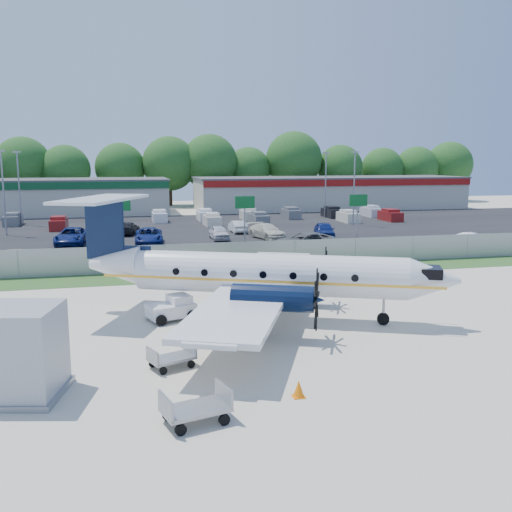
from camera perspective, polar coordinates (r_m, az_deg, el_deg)
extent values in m
plane|color=beige|center=(29.72, 2.70, -6.28)|extent=(170.00, 170.00, 0.00)
cube|color=#2D561E|center=(41.06, -1.95, -1.78)|extent=(170.00, 4.00, 0.02)
cube|color=black|center=(47.82, -3.62, -0.15)|extent=(170.00, 8.00, 0.02)
cube|color=black|center=(68.40, -6.64, 2.78)|extent=(170.00, 32.00, 0.02)
cube|color=gray|center=(42.81, -2.49, 0.04)|extent=(120.00, 0.02, 1.90)
cube|color=gray|center=(42.65, -2.50, 1.34)|extent=(120.00, 0.06, 0.06)
cube|color=gray|center=(42.98, -2.48, -1.21)|extent=(120.00, 0.06, 0.06)
cube|color=#BBB8A9|center=(91.04, -23.64, 5.32)|extent=(46.00, 12.00, 5.00)
cube|color=#474749|center=(90.91, -23.75, 6.96)|extent=(46.40, 12.40, 0.24)
cube|color=#BBB8A9|center=(95.85, 7.41, 6.23)|extent=(44.00, 12.00, 5.00)
cube|color=#474749|center=(95.73, 7.44, 7.79)|extent=(44.40, 12.40, 0.24)
cube|color=maroon|center=(90.08, 8.82, 7.25)|extent=(44.00, 0.20, 1.00)
cylinder|color=gray|center=(50.76, -13.38, 3.02)|extent=(0.14, 0.14, 5.00)
cube|color=#0C5923|center=(50.44, -13.46, 5.03)|extent=(1.80, 0.08, 1.10)
cylinder|color=gray|center=(51.93, -1.14, 3.42)|extent=(0.14, 0.14, 5.00)
cube|color=#0C5923|center=(51.62, -1.11, 5.39)|extent=(1.80, 0.08, 1.10)
cylinder|color=gray|center=(55.31, 10.09, 3.66)|extent=(0.14, 0.14, 5.00)
cube|color=#0C5923|center=(55.02, 10.21, 5.51)|extent=(1.80, 0.08, 1.10)
cylinder|color=gray|center=(66.63, -23.92, 5.71)|extent=(0.18, 0.18, 9.00)
cube|color=gray|center=(66.54, -24.19, 9.57)|extent=(0.90, 0.35, 0.18)
cylinder|color=gray|center=(71.27, 9.78, 6.60)|extent=(0.18, 0.18, 9.00)
cube|color=gray|center=(71.18, 9.88, 10.22)|extent=(0.90, 0.35, 0.18)
cylinder|color=gray|center=(76.48, -22.59, 6.21)|extent=(0.18, 0.18, 9.00)
cube|color=gray|center=(76.39, -22.81, 9.57)|extent=(0.90, 0.35, 0.18)
cylinder|color=gray|center=(80.55, 6.97, 7.01)|extent=(0.18, 0.18, 9.00)
cube|color=gray|center=(80.47, 7.03, 10.22)|extent=(0.90, 0.35, 0.18)
cylinder|color=silver|center=(29.07, 1.37, -1.82)|extent=(13.47, 7.50, 2.10)
cone|color=silver|center=(28.96, 17.45, -2.31)|extent=(3.07, 2.90, 2.10)
cone|color=silver|center=(31.40, -13.83, -0.82)|extent=(3.47, 3.08, 2.10)
cube|color=black|center=(28.85, 17.05, -1.55)|extent=(1.49, 1.71, 0.50)
cube|color=silver|center=(29.28, 0.29, -2.94)|extent=(11.09, 19.21, 0.24)
cylinder|color=black|center=(25.98, 1.70, -4.21)|extent=(3.93, 2.63, 1.21)
cylinder|color=black|center=(32.17, 3.43, -1.51)|extent=(3.93, 2.63, 1.21)
cube|color=black|center=(31.36, -14.89, 2.59)|extent=(2.00, 1.03, 3.20)
cube|color=silver|center=(31.26, -15.20, 5.51)|extent=(5.19, 7.33, 0.15)
cylinder|color=gray|center=(29.13, 12.63, -5.38)|extent=(0.13, 0.13, 1.44)
cylinder|color=black|center=(29.24, 12.60, -6.15)|extent=(0.65, 0.43, 0.62)
cylinder|color=black|center=(26.60, -0.93, -7.40)|extent=(0.82, 0.69, 0.71)
cylinder|color=black|center=(32.68, 1.28, -4.15)|extent=(0.82, 0.69, 0.71)
cube|color=silver|center=(29.67, -8.49, -5.38)|extent=(2.64, 2.04, 0.65)
cube|color=silver|center=(29.72, -7.69, -4.32)|extent=(1.34, 1.46, 0.46)
cube|color=black|center=(29.88, -6.96, -4.19)|extent=(0.47, 1.02, 0.37)
cylinder|color=black|center=(28.78, -9.46, -6.36)|extent=(0.59, 0.37, 0.56)
cylinder|color=black|center=(30.09, -10.50, -5.68)|extent=(0.59, 0.37, 0.56)
cylinder|color=black|center=(29.42, -6.42, -5.94)|extent=(0.59, 0.37, 0.56)
cylinder|color=black|center=(30.69, -7.57, -5.30)|extent=(0.59, 0.37, 0.56)
cube|color=gray|center=(23.13, -8.43, -10.08)|extent=(2.00, 1.62, 0.10)
cube|color=gray|center=(22.70, -10.33, -9.82)|extent=(0.45, 0.99, 0.52)
cube|color=gray|center=(23.40, -6.62, -9.12)|extent=(0.45, 0.99, 0.52)
cylinder|color=black|center=(22.55, -9.25, -11.26)|extent=(0.33, 0.21, 0.31)
cylinder|color=black|center=(23.36, -10.31, -10.54)|extent=(0.33, 0.21, 0.31)
cylinder|color=black|center=(23.07, -6.50, -10.71)|extent=(0.33, 0.21, 0.31)
cylinder|color=black|center=(23.87, -7.62, -10.03)|extent=(0.33, 0.21, 0.31)
cube|color=gray|center=(18.52, -6.05, -14.98)|extent=(2.30, 1.71, 0.12)
cube|color=gray|center=(18.09, -9.02, -14.60)|extent=(0.39, 1.21, 0.62)
cube|color=gray|center=(18.75, -3.23, -13.59)|extent=(0.39, 1.21, 0.62)
cylinder|color=black|center=(17.93, -7.54, -16.86)|extent=(0.39, 0.21, 0.37)
cylinder|color=black|center=(18.89, -8.80, -15.45)|extent=(0.39, 0.21, 0.37)
cylinder|color=black|center=(18.42, -3.19, -16.02)|extent=(0.39, 0.21, 0.37)
cylinder|color=black|center=(19.36, -4.65, -14.72)|extent=(0.39, 0.21, 0.37)
cube|color=#A6A9AC|center=(21.55, -22.62, -8.87)|extent=(3.18, 3.18, 3.18)
cube|color=gray|center=(22.05, -22.36, -12.53)|extent=(3.44, 3.44, 0.21)
cone|color=orange|center=(36.13, 11.64, -3.12)|extent=(0.38, 0.38, 0.57)
cube|color=orange|center=(36.19, 11.63, -3.53)|extent=(0.40, 0.40, 0.03)
cone|color=orange|center=(20.35, 4.28, -13.09)|extent=(0.40, 0.40, 0.60)
cube|color=orange|center=(20.46, 4.27, -13.83)|extent=(0.43, 0.43, 0.03)
cone|color=orange|center=(39.36, 4.36, -1.87)|extent=(0.40, 0.40, 0.60)
cube|color=orange|center=(39.42, 4.35, -2.28)|extent=(0.42, 0.42, 0.03)
imported|color=beige|center=(46.05, -22.36, -1.27)|extent=(5.71, 3.09, 1.52)
imported|color=#595B5E|center=(51.05, 5.00, 0.45)|extent=(6.39, 3.44, 1.70)
imported|color=silver|center=(54.90, 21.14, 0.48)|extent=(5.11, 2.58, 1.61)
imported|color=navy|center=(57.74, -17.89, 1.09)|extent=(3.23, 6.09, 1.63)
imported|color=navy|center=(56.30, -10.63, 1.18)|extent=(2.86, 5.74, 1.56)
imported|color=silver|center=(58.56, -3.71, 1.65)|extent=(1.69, 4.19, 1.43)
imported|color=beige|center=(59.21, 1.09, 1.76)|extent=(3.54, 5.63, 1.52)
imported|color=navy|center=(59.90, 6.82, 1.79)|extent=(3.09, 5.18, 1.65)
imported|color=black|center=(63.86, -12.71, 2.11)|extent=(2.98, 5.04, 1.37)
imported|color=silver|center=(63.98, -1.85, 2.35)|extent=(1.49, 4.14, 1.36)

